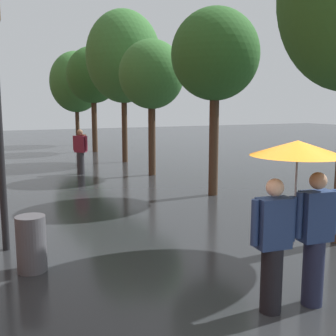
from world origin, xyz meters
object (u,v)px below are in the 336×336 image
(street_tree_1, at_px, (215,56))
(couple_under_umbrella, at_px, (296,199))
(litter_bin, at_px, (31,244))
(street_tree_3, at_px, (123,57))
(street_tree_2, at_px, (152,75))
(street_tree_4, at_px, (93,75))
(pedestrian_walking_midground, at_px, (81,150))
(street_tree_5, at_px, (76,82))

(street_tree_1, distance_m, couple_under_umbrella, 6.90)
(street_tree_1, relative_size, litter_bin, 5.92)
(street_tree_3, xyz_separation_m, couple_under_umbrella, (-2.71, -13.38, -3.14))
(street_tree_2, distance_m, street_tree_4, 8.20)
(street_tree_2, height_order, pedestrian_walking_midground, street_tree_2)
(street_tree_2, bearing_deg, couple_under_umbrella, -103.90)
(street_tree_1, bearing_deg, street_tree_4, 89.74)
(street_tree_3, distance_m, pedestrian_walking_midground, 5.03)
(street_tree_3, bearing_deg, litter_bin, -116.67)
(street_tree_1, distance_m, pedestrian_walking_midground, 6.36)
(street_tree_1, bearing_deg, street_tree_5, 89.60)
(street_tree_1, height_order, street_tree_5, street_tree_5)
(street_tree_1, xyz_separation_m, street_tree_3, (0.12, 7.46, 0.73))
(street_tree_2, bearing_deg, pedestrian_walking_midground, 149.58)
(litter_bin, xyz_separation_m, pedestrian_walking_midground, (2.87, 8.44, 0.44))
(street_tree_4, relative_size, litter_bin, 6.51)
(street_tree_5, xyz_separation_m, couple_under_umbrella, (-2.70, -21.92, -2.51))
(street_tree_1, height_order, street_tree_3, street_tree_3)
(litter_bin, bearing_deg, couple_under_umbrella, -43.60)
(street_tree_3, xyz_separation_m, pedestrian_walking_midground, (-2.55, -2.35, -3.65))
(street_tree_3, relative_size, couple_under_umbrella, 3.13)
(street_tree_5, height_order, pedestrian_walking_midground, street_tree_5)
(couple_under_umbrella, relative_size, litter_bin, 2.44)
(street_tree_5, bearing_deg, couple_under_umbrella, -97.03)
(street_tree_1, xyz_separation_m, street_tree_5, (0.11, 16.00, 0.11))
(street_tree_3, xyz_separation_m, street_tree_5, (-0.01, 8.54, -0.62))
(litter_bin, bearing_deg, street_tree_3, 63.33)
(street_tree_4, distance_m, pedestrian_walking_midground, 7.95)
(street_tree_4, distance_m, litter_bin, 16.61)
(couple_under_umbrella, bearing_deg, street_tree_4, 81.59)
(street_tree_2, relative_size, couple_under_umbrella, 2.28)
(street_tree_1, height_order, street_tree_4, street_tree_4)
(street_tree_2, distance_m, couple_under_umbrella, 10.22)
(street_tree_1, xyz_separation_m, pedestrian_walking_midground, (-2.43, 5.10, -2.92))
(street_tree_1, relative_size, street_tree_3, 0.78)
(street_tree_5, bearing_deg, street_tree_3, -89.95)
(litter_bin, height_order, pedestrian_walking_midground, pedestrian_walking_midground)
(street_tree_1, xyz_separation_m, litter_bin, (-5.30, -3.34, -3.36))
(street_tree_2, relative_size, street_tree_5, 0.82)
(pedestrian_walking_midground, bearing_deg, street_tree_1, -64.53)
(street_tree_2, distance_m, street_tree_5, 12.22)
(street_tree_3, relative_size, litter_bin, 7.62)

